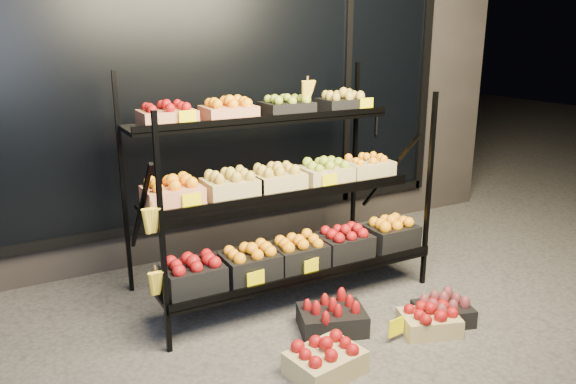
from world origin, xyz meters
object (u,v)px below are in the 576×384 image
display_rack (281,192)px  floor_crate_midleft (332,316)px  floor_crate_left (325,359)px  floor_crate_midright (429,319)px

display_rack → floor_crate_midleft: bearing=-88.7°
floor_crate_left → floor_crate_midright: bearing=-4.5°
display_rack → floor_crate_midleft: size_ratio=4.31×
display_rack → floor_crate_midright: 1.35m
floor_crate_left → floor_crate_midleft: size_ratio=0.90×
floor_crate_left → floor_crate_midright: size_ratio=1.05×
display_rack → floor_crate_midleft: (0.02, -0.69, -0.69)m
display_rack → floor_crate_left: size_ratio=4.76×
display_rack → floor_crate_midleft: display_rack is taller
floor_crate_midleft → floor_crate_midright: 0.64m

